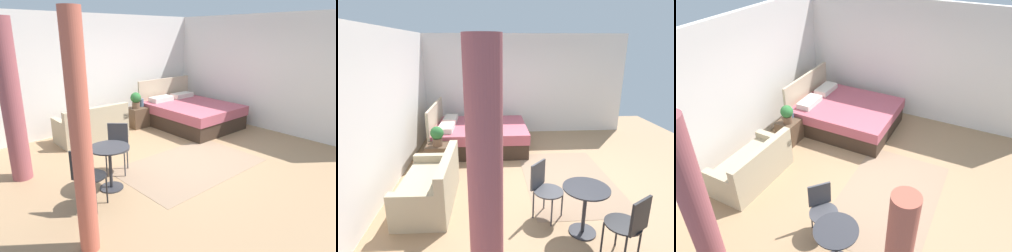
# 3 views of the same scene
# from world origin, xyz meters

# --- Properties ---
(ground_plane) EXTENTS (8.75, 8.68, 0.02)m
(ground_plane) POSITION_xyz_m (0.00, 0.00, -0.01)
(ground_plane) COLOR #9E7A56
(wall_back) EXTENTS (8.75, 0.12, 2.77)m
(wall_back) POSITION_xyz_m (0.00, 2.84, 1.38)
(wall_back) COLOR silver
(wall_back) RESTS_ON ground
(wall_right) EXTENTS (0.12, 5.68, 2.77)m
(wall_right) POSITION_xyz_m (2.87, 0.00, 1.38)
(wall_right) COLOR silver
(wall_right) RESTS_ON ground
(area_rug) EXTENTS (2.55, 1.63, 0.01)m
(area_rug) POSITION_xyz_m (-0.19, -0.44, 0.00)
(area_rug) COLOR #93755B
(area_rug) RESTS_ON ground
(bed) EXTENTS (1.79, 2.23, 1.12)m
(bed) POSITION_xyz_m (1.62, 1.31, 0.32)
(bed) COLOR #38281E
(bed) RESTS_ON ground
(couch) EXTENTS (1.52, 0.82, 0.81)m
(couch) POSITION_xyz_m (-0.83, 2.00, 0.28)
(couch) COLOR tan
(couch) RESTS_ON ground
(nightstand) EXTENTS (0.53, 0.43, 0.51)m
(nightstand) POSITION_xyz_m (0.56, 2.12, 0.25)
(nightstand) COLOR brown
(nightstand) RESTS_ON ground
(potted_plant) EXTENTS (0.27, 0.27, 0.41)m
(potted_plant) POSITION_xyz_m (0.46, 2.09, 0.73)
(potted_plant) COLOR brown
(potted_plant) RESTS_ON nightstand
(vase) EXTENTS (0.14, 0.14, 0.20)m
(vase) POSITION_xyz_m (0.68, 2.17, 0.60)
(vase) COLOR slate
(vase) RESTS_ON nightstand
(balcony_table) EXTENTS (0.61, 0.61, 0.69)m
(balcony_table) POSITION_xyz_m (-1.71, -0.20, 0.48)
(balcony_table) COLOR #2D2D33
(balcony_table) RESTS_ON ground
(cafe_chair_near_couch) EXTENTS (0.62, 0.62, 0.84)m
(cafe_chair_near_couch) POSITION_xyz_m (-1.27, 0.27, 0.50)
(cafe_chair_near_couch) COLOR #3F3F44
(cafe_chair_near_couch) RESTS_ON ground
(curtain_right) EXTENTS (0.32, 0.32, 2.57)m
(curtain_right) POSITION_xyz_m (-2.62, 1.10, 1.28)
(curtain_right) COLOR #994C51
(curtain_right) RESTS_ON ground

